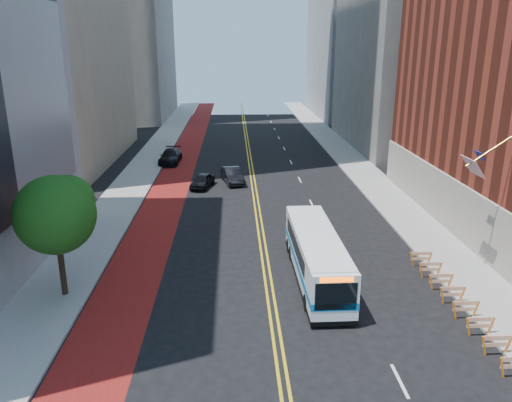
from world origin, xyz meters
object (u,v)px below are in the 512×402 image
at_px(car_a, 202,181).
at_px(car_b, 232,175).
at_px(street_tree, 56,212).
at_px(car_c, 170,156).
at_px(transit_bus, 316,255).

relative_size(car_a, car_b, 0.86).
bearing_deg(street_tree, car_a, 73.77).
distance_m(street_tree, car_b, 25.21).
bearing_deg(car_c, car_b, -48.85).
bearing_deg(car_c, car_a, -65.38).
height_order(car_a, car_c, car_c).
bearing_deg(car_b, car_a, -163.01).
height_order(street_tree, car_c, street_tree).
bearing_deg(street_tree, car_c, 86.54).
distance_m(car_b, car_c, 11.58).
bearing_deg(transit_bus, car_b, 102.04).
bearing_deg(car_a, car_b, 43.86).
relative_size(car_a, car_c, 0.74).
bearing_deg(transit_bus, car_a, 110.53).
bearing_deg(car_b, car_c, 116.45).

